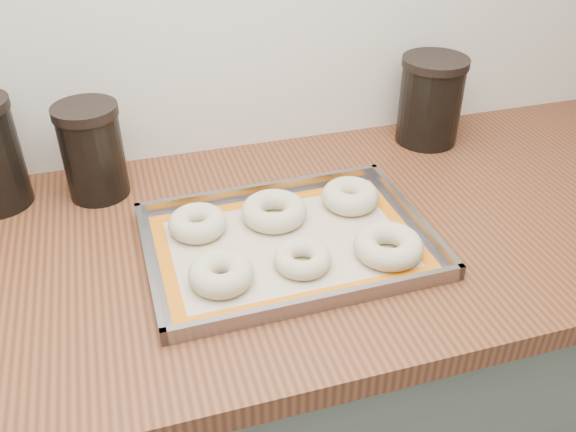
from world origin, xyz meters
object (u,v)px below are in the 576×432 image
object	(u,v)px
bagel_back_mid	(274,211)
canister_right	(430,100)
bagel_front_left	(221,274)
bagel_back_right	(350,196)
baking_tray	(288,243)
bagel_front_right	(388,246)
bagel_back_left	(198,223)
bagel_front_mid	(302,259)
canister_mid	(93,151)

from	to	relation	value
bagel_back_mid	canister_right	bearing A→B (deg)	27.48
bagel_front_left	bagel_back_right	distance (m)	0.30
baking_tray	bagel_front_left	world-z (taller)	bagel_front_left
bagel_front_left	canister_right	distance (m)	0.63
bagel_front_right	bagel_back_mid	size ratio (longest dim) A/B	0.98
baking_tray	canister_right	bearing A→B (deg)	35.42
bagel_back_left	baking_tray	bearing A→B (deg)	-29.27
bagel_front_right	bagel_back_mid	world-z (taller)	same
bagel_front_mid	canister_mid	bearing A→B (deg)	132.25
bagel_back_mid	bagel_front_right	bearing A→B (deg)	-45.35
bagel_front_mid	baking_tray	bearing A→B (deg)	94.06
baking_tray	bagel_front_left	xyz separation A→B (m)	(-0.12, -0.07, 0.02)
bagel_front_left	bagel_back_right	world-z (taller)	bagel_back_right
bagel_front_left	canister_right	size ratio (longest dim) A/B	0.54
canister_mid	bagel_back_left	bearing A→B (deg)	-50.19
bagel_front_left	bagel_front_mid	xyz separation A→B (m)	(0.13, 0.00, -0.00)
bagel_front_mid	bagel_back_mid	world-z (taller)	bagel_back_mid
bagel_front_right	canister_right	world-z (taller)	canister_right
bagel_front_mid	bagel_back_left	size ratio (longest dim) A/B	0.92
bagel_front_mid	bagel_front_right	world-z (taller)	bagel_front_right
canister_mid	bagel_front_right	bearing A→B (deg)	-37.72
baking_tray	bagel_back_left	bearing A→B (deg)	150.73
baking_tray	bagel_front_mid	size ratio (longest dim) A/B	5.15
bagel_front_left	baking_tray	bearing A→B (deg)	28.07
bagel_front_mid	bagel_back_left	xyz separation A→B (m)	(-0.14, 0.14, 0.00)
bagel_front_right	canister_mid	xyz separation A→B (m)	(-0.43, 0.33, 0.07)
bagel_front_mid	bagel_front_right	xyz separation A→B (m)	(0.14, -0.01, 0.00)
bagel_back_mid	bagel_front_left	bearing A→B (deg)	-130.86
bagel_front_left	bagel_back_right	xyz separation A→B (m)	(0.26, 0.15, 0.00)
baking_tray	canister_mid	world-z (taller)	canister_mid
bagel_front_right	bagel_back_left	size ratio (longest dim) A/B	1.13
canister_mid	canister_right	size ratio (longest dim) A/B	0.96
bagel_back_mid	canister_right	world-z (taller)	canister_right
bagel_front_mid	bagel_back_left	bearing A→B (deg)	135.20
bagel_front_left	bagel_front_right	xyz separation A→B (m)	(0.27, -0.01, -0.00)
bagel_back_mid	canister_mid	bearing A→B (deg)	146.97
baking_tray	bagel_front_left	bearing A→B (deg)	-151.93
bagel_front_right	bagel_back_left	world-z (taller)	same
bagel_back_left	canister_mid	distance (m)	0.25
bagel_front_mid	bagel_back_right	world-z (taller)	bagel_back_right
bagel_front_mid	canister_mid	size ratio (longest dim) A/B	0.51
baking_tray	bagel_front_left	distance (m)	0.14
bagel_front_mid	bagel_back_mid	bearing A→B (deg)	93.19
bagel_back_mid	canister_mid	xyz separation A→B (m)	(-0.28, 0.19, 0.07)
bagel_back_mid	canister_right	xyz separation A→B (m)	(0.40, 0.21, 0.07)
bagel_front_mid	bagel_back_left	world-z (taller)	bagel_back_left
canister_right	bagel_front_mid	bearing A→B (deg)	-138.63
baking_tray	bagel_front_mid	bearing A→B (deg)	-85.94
bagel_back_mid	bagel_back_right	bearing A→B (deg)	2.05
bagel_front_mid	bagel_back_mid	distance (m)	0.14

